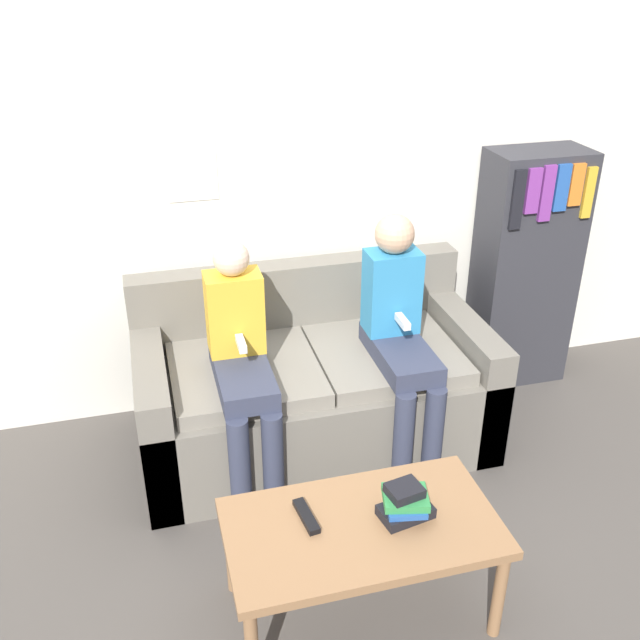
# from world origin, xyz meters

# --- Properties ---
(ground_plane) EXTENTS (10.00, 10.00, 0.00)m
(ground_plane) POSITION_xyz_m (0.00, 0.00, 0.00)
(ground_plane) COLOR #4C4742
(wall_back) EXTENTS (8.00, 0.07, 2.60)m
(wall_back) POSITION_xyz_m (-0.00, 1.03, 1.30)
(wall_back) COLOR silver
(wall_back) RESTS_ON ground_plane
(couch) EXTENTS (1.64, 0.82, 0.83)m
(couch) POSITION_xyz_m (0.00, 0.52, 0.29)
(couch) COLOR #6B665B
(couch) RESTS_ON ground_plane
(coffee_table) EXTENTS (0.95, 0.52, 0.42)m
(coffee_table) POSITION_xyz_m (-0.10, -0.53, 0.37)
(coffee_table) COLOR #8E6642
(coffee_table) RESTS_ON ground_plane
(person_left) EXTENTS (0.24, 0.56, 1.11)m
(person_left) POSITION_xyz_m (-0.36, 0.32, 0.62)
(person_left) COLOR #33384C
(person_left) RESTS_ON ground_plane
(person_right) EXTENTS (0.24, 0.56, 1.16)m
(person_right) POSITION_xyz_m (0.36, 0.33, 0.66)
(person_right) COLOR #33384C
(person_right) RESTS_ON ground_plane
(tv_remote) EXTENTS (0.06, 0.17, 0.02)m
(tv_remote) POSITION_xyz_m (-0.28, -0.45, 0.43)
(tv_remote) COLOR black
(tv_remote) RESTS_ON coffee_table
(book_stack) EXTENTS (0.20, 0.17, 0.13)m
(book_stack) POSITION_xyz_m (0.06, -0.53, 0.48)
(book_stack) COLOR black
(book_stack) RESTS_ON coffee_table
(bookshelf) EXTENTS (0.51, 0.31, 1.29)m
(bookshelf) POSITION_xyz_m (1.26, 0.83, 0.65)
(bookshelf) COLOR #2D2D33
(bookshelf) RESTS_ON ground_plane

